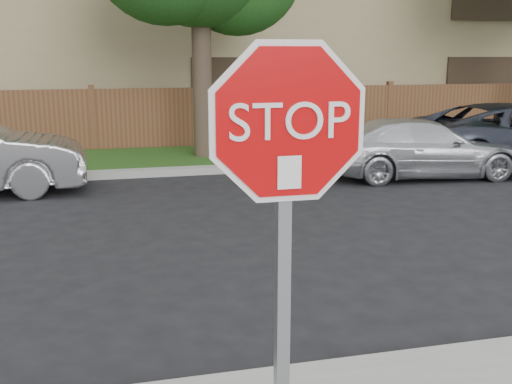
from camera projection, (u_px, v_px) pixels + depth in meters
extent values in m
cube|color=gray|center=(92.00, 175.00, 11.97)|extent=(70.00, 0.30, 0.15)
cube|color=#1E4714|center=(94.00, 162.00, 13.53)|extent=(70.00, 3.00, 0.12)
cube|color=#55321E|center=(93.00, 122.00, 14.88)|extent=(70.00, 0.12, 1.60)
cube|color=#98875E|center=(92.00, 36.00, 19.68)|extent=(34.00, 8.00, 6.00)
cylinder|color=#382B21|center=(202.00, 76.00, 13.59)|extent=(0.44, 0.44, 3.92)
cube|color=gray|center=(282.00, 306.00, 2.90)|extent=(0.06, 0.06, 2.30)
cylinder|color=white|center=(288.00, 123.00, 2.64)|extent=(1.01, 0.02, 1.01)
cylinder|color=#BA0709|center=(289.00, 123.00, 2.63)|extent=(0.93, 0.02, 0.93)
cube|color=white|center=(289.00, 173.00, 2.66)|extent=(0.11, 0.00, 0.15)
imported|color=silver|center=(421.00, 148.00, 12.06)|extent=(4.19, 2.01, 1.18)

